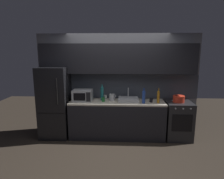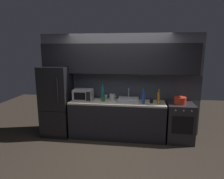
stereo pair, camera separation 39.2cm
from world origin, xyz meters
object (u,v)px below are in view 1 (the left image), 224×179
wine_bottle_blue (144,97)px  mug_dark (151,100)px  microwave (83,95)px  mug_clear (105,97)px  wine_bottle_amber (158,97)px  oven_range (178,120)px  refrigerator (55,102)px  mug_green (103,100)px  kettle (112,97)px  cooking_pot (179,99)px  wine_bottle_teal (102,94)px

wine_bottle_blue → mug_dark: (0.19, 0.10, -0.10)m
microwave → wine_bottle_blue: bearing=-6.4°
wine_bottle_blue → mug_clear: 0.99m
microwave → wine_bottle_amber: bearing=-3.5°
oven_range → microwave: (-2.30, 0.02, 0.58)m
refrigerator → mug_green: refrigerator is taller
refrigerator → kettle: refrigerator is taller
kettle → wine_bottle_amber: size_ratio=0.55×
refrigerator → oven_range: size_ratio=1.90×
mug_clear → mug_green: (-0.03, -0.26, 0.00)m
wine_bottle_blue → microwave: bearing=173.6°
microwave → cooking_pot: size_ratio=1.71×
oven_range → wine_bottle_amber: 0.79m
mug_dark → cooking_pot: size_ratio=0.38×
wine_bottle_blue → kettle: bearing=164.5°
refrigerator → mug_dark: (2.31, -0.04, 0.09)m
microwave → wine_bottle_teal: (0.46, 0.08, 0.03)m
wine_bottle_teal → wine_bottle_blue: size_ratio=1.10×
mug_green → cooking_pot: size_ratio=0.37×
refrigerator → mug_green: (1.18, -0.04, 0.09)m
kettle → cooking_pot: (1.57, -0.06, -0.01)m
wine_bottle_blue → mug_clear: (-0.91, 0.36, -0.10)m
microwave → wine_bottle_amber: 1.79m
wine_bottle_blue → oven_range: bearing=9.4°
oven_range → mug_green: bearing=-178.7°
refrigerator → cooking_pot: refrigerator is taller
wine_bottle_blue → mug_green: size_ratio=3.54×
kettle → refrigerator: bearing=-177.4°
cooking_pot → mug_clear: bearing=172.8°
wine_bottle_teal → wine_bottle_blue: bearing=-13.7°
microwave → mug_dark: microwave is taller
oven_range → mug_clear: (-1.77, 0.22, 0.50)m
wine_bottle_amber → mug_clear: (-1.25, 0.31, -0.09)m
mug_green → cooking_pot: cooking_pot is taller
microwave → kettle: bearing=3.5°
microwave → wine_bottle_blue: 1.45m
microwave → mug_clear: 0.57m
wine_bottle_amber → mug_green: 1.28m
wine_bottle_amber → cooking_pot: (0.49, 0.09, -0.07)m
wine_bottle_blue → mug_green: 0.95m
wine_bottle_amber → mug_dark: (-0.15, 0.05, -0.09)m
wine_bottle_teal → cooking_pot: (1.81, -0.10, -0.09)m
refrigerator → microwave: size_ratio=3.73×
cooking_pot → wine_bottle_blue: bearing=-170.3°
oven_range → mug_dark: (-0.67, -0.04, 0.50)m
cooking_pot → wine_bottle_teal: bearing=177.0°
oven_range → wine_bottle_blue: wine_bottle_blue is taller
refrigerator → oven_range: 3.00m
microwave → wine_bottle_blue: wine_bottle_blue is taller
microwave → mug_green: microwave is taller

